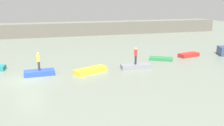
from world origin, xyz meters
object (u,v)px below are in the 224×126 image
(rowboat_blue, at_px, (39,73))
(rowboat_yellow, at_px, (91,71))
(rowboat_grey, at_px, (135,66))
(person_red_shirt, at_px, (136,55))
(person_yellow_shirt, at_px, (38,61))
(rowboat_green, at_px, (161,59))
(rowboat_red, at_px, (189,55))

(rowboat_blue, height_order, rowboat_yellow, rowboat_yellow)
(rowboat_grey, height_order, person_red_shirt, person_red_shirt)
(rowboat_blue, bearing_deg, person_yellow_shirt, 42.63)
(rowboat_blue, relative_size, person_red_shirt, 1.60)
(rowboat_green, relative_size, person_red_shirt, 1.52)
(rowboat_blue, relative_size, rowboat_grey, 0.93)
(rowboat_yellow, relative_size, person_red_shirt, 1.90)
(person_red_shirt, bearing_deg, person_yellow_shirt, 178.40)
(rowboat_blue, distance_m, rowboat_yellow, 5.13)
(rowboat_blue, xyz_separation_m, rowboat_red, (18.99, 3.30, -0.01))
(rowboat_green, xyz_separation_m, person_yellow_shirt, (-14.61, -2.52, 1.34))
(rowboat_blue, xyz_separation_m, person_yellow_shirt, (0.00, 0.00, 1.26))
(rowboat_blue, height_order, rowboat_green, rowboat_blue)
(rowboat_grey, bearing_deg, rowboat_yellow, -173.41)
(rowboat_green, xyz_separation_m, person_red_shirt, (-4.46, -2.80, 1.35))
(rowboat_yellow, distance_m, rowboat_red, 14.44)
(rowboat_green, relative_size, rowboat_red, 0.98)
(person_red_shirt, relative_size, person_yellow_shirt, 1.03)
(rowboat_grey, xyz_separation_m, person_yellow_shirt, (-10.15, 0.28, 1.27))
(rowboat_yellow, distance_m, rowboat_green, 10.02)
(rowboat_yellow, relative_size, rowboat_green, 1.24)
(rowboat_red, height_order, person_red_shirt, person_red_shirt)
(rowboat_yellow, bearing_deg, rowboat_red, -9.13)
(person_yellow_shirt, bearing_deg, rowboat_yellow, -7.01)
(rowboat_red, distance_m, person_yellow_shirt, 19.32)
(person_red_shirt, xyz_separation_m, person_yellow_shirt, (-10.15, 0.28, -0.02))
(person_red_shirt, bearing_deg, rowboat_yellow, -176.11)
(person_red_shirt, bearing_deg, rowboat_grey, -90.00)
(person_yellow_shirt, bearing_deg, rowboat_blue, -135.00)
(rowboat_red, bearing_deg, rowboat_blue, 175.68)
(rowboat_yellow, distance_m, rowboat_grey, 5.07)
(rowboat_grey, xyz_separation_m, person_red_shirt, (0.00, 0.00, 1.29))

